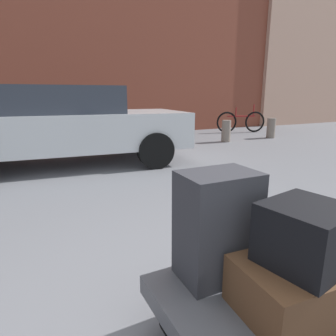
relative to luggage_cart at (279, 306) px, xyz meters
name	(u,v)px	position (x,y,z in m)	size (l,w,h in m)	color
luggage_cart	(279,306)	(0.00, 0.00, 0.00)	(1.11, 0.87, 0.34)	#4C4C51
suitcase_brown_center	(299,285)	(-0.01, -0.10, 0.18)	(0.55, 0.37, 0.22)	#51331E
suitcase_charcoal_rear_left	(217,226)	(-0.19, 0.27, 0.35)	(0.38, 0.27, 0.56)	#2D2D33
duffel_bag_black_topmost_pile	(306,235)	(-0.01, -0.10, 0.43)	(0.34, 0.31, 0.26)	black
parked_car	(63,124)	(-0.34, 4.74, 0.49)	(4.47, 2.28, 1.42)	silver
bicycle_leaning	(241,122)	(5.84, 7.09, 0.10)	(1.70, 0.59, 0.96)	black
bollard_kerb_near	(186,134)	(2.75, 5.61, 0.03)	(0.25, 0.25, 0.60)	#72665B
bollard_kerb_mid	(226,131)	(4.04, 5.61, 0.03)	(0.25, 0.25, 0.60)	#72665B
bollard_kerb_far	(271,128)	(5.75, 5.61, 0.03)	(0.25, 0.25, 0.60)	#72665B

